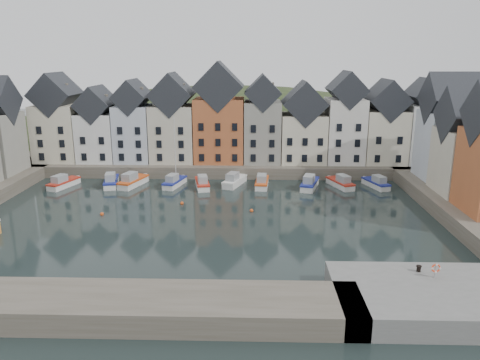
{
  "coord_description": "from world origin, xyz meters",
  "views": [
    {
      "loc": [
        6.13,
        -55.57,
        20.66
      ],
      "look_at": [
        4.39,
        6.0,
        4.21
      ],
      "focal_mm": 35.0,
      "sensor_mm": 36.0,
      "label": 1
    }
  ],
  "objects_px": {
    "boat_d": "(174,182)",
    "mooring_bollard": "(419,268)",
    "life_ring_post": "(436,268)",
    "boat_a": "(63,183)"
  },
  "relations": [
    {
      "from": "boat_a",
      "to": "life_ring_post",
      "type": "xyz_separation_m",
      "value": [
        46.56,
        -34.53,
        2.15
      ]
    },
    {
      "from": "mooring_bollard",
      "to": "life_ring_post",
      "type": "xyz_separation_m",
      "value": [
        1.02,
        -1.16,
        0.55
      ]
    },
    {
      "from": "mooring_bollard",
      "to": "life_ring_post",
      "type": "bearing_deg",
      "value": -48.75
    },
    {
      "from": "boat_a",
      "to": "mooring_bollard",
      "type": "relative_size",
      "value": 11.63
    },
    {
      "from": "boat_a",
      "to": "boat_d",
      "type": "xyz_separation_m",
      "value": [
        17.89,
        1.07,
        0.05
      ]
    },
    {
      "from": "boat_d",
      "to": "mooring_bollard",
      "type": "distance_m",
      "value": 44.19
    },
    {
      "from": "boat_d",
      "to": "mooring_bollard",
      "type": "bearing_deg",
      "value": -36.89
    },
    {
      "from": "boat_d",
      "to": "life_ring_post",
      "type": "relative_size",
      "value": 8.97
    },
    {
      "from": "boat_a",
      "to": "life_ring_post",
      "type": "relative_size",
      "value": 5.01
    },
    {
      "from": "boat_a",
      "to": "mooring_bollard",
      "type": "distance_m",
      "value": 56.48
    }
  ]
}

